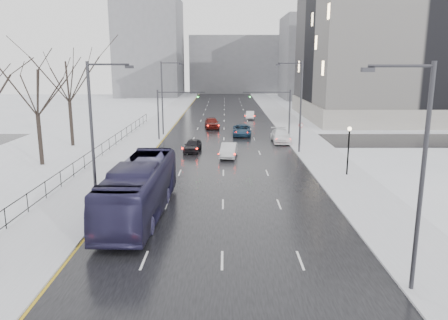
{
  "coord_description": "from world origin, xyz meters",
  "views": [
    {
      "loc": [
        0.14,
        -7.63,
        9.96
      ],
      "look_at": [
        0.07,
        25.43,
        2.5
      ],
      "focal_mm": 35.0,
      "sensor_mm": 36.0,
      "label": 1
    }
  ],
  "objects_px": {
    "tree_park_d": "(43,166)",
    "sedan_right_near": "(229,150)",
    "streetlight_r_near": "(418,169)",
    "streetlight_l_near": "(95,131)",
    "streetlight_r_mid": "(299,103)",
    "tree_park_e": "(73,146)",
    "mast_signal_right": "(281,109)",
    "sedan_right_cross": "(242,130)",
    "sedan_center_near": "(193,145)",
    "no_uturn_sign": "(301,127)",
    "bus": "(140,189)",
    "mast_signal_left": "(166,109)",
    "streetlight_l_far": "(164,94)",
    "sedan_right_distant": "(250,115)",
    "lamppost_r_mid": "(349,144)",
    "sedan_right_far": "(281,136)",
    "sedan_center_far": "(212,123)"
  },
  "relations": [
    {
      "from": "tree_park_e",
      "to": "mast_signal_right",
      "type": "xyz_separation_m",
      "value": [
        25.53,
        4.0,
        4.11
      ]
    },
    {
      "from": "streetlight_r_mid",
      "to": "lamppost_r_mid",
      "type": "distance_m",
      "value": 10.73
    },
    {
      "from": "no_uturn_sign",
      "to": "streetlight_r_mid",
      "type": "bearing_deg",
      "value": -104.48
    },
    {
      "from": "tree_park_e",
      "to": "mast_signal_right",
      "type": "relative_size",
      "value": 2.08
    },
    {
      "from": "mast_signal_right",
      "to": "lamppost_r_mid",
      "type": "bearing_deg",
      "value": -78.46
    },
    {
      "from": "streetlight_r_mid",
      "to": "streetlight_l_far",
      "type": "distance_m",
      "value": 20.27
    },
    {
      "from": "streetlight_l_far",
      "to": "no_uturn_sign",
      "type": "relative_size",
      "value": 3.7
    },
    {
      "from": "sedan_right_near",
      "to": "tree_park_d",
      "type": "bearing_deg",
      "value": -162.1
    },
    {
      "from": "tree_park_d",
      "to": "tree_park_e",
      "type": "height_order",
      "value": "tree_park_e"
    },
    {
      "from": "tree_park_d",
      "to": "streetlight_l_near",
      "type": "xyz_separation_m",
      "value": [
        9.63,
        -14.0,
        5.62
      ]
    },
    {
      "from": "tree_park_e",
      "to": "streetlight_l_far",
      "type": "height_order",
      "value": "streetlight_l_far"
    },
    {
      "from": "streetlight_l_near",
      "to": "mast_signal_right",
      "type": "relative_size",
      "value": 1.54
    },
    {
      "from": "streetlight_r_near",
      "to": "streetlight_l_far",
      "type": "relative_size",
      "value": 1.0
    },
    {
      "from": "mast_signal_left",
      "to": "sedan_center_near",
      "type": "relative_size",
      "value": 1.56
    },
    {
      "from": "sedan_right_near",
      "to": "sedan_right_distant",
      "type": "bearing_deg",
      "value": 88.88
    },
    {
      "from": "lamppost_r_mid",
      "to": "sedan_center_far",
      "type": "relative_size",
      "value": 0.86
    },
    {
      "from": "streetlight_l_near",
      "to": "streetlight_l_far",
      "type": "xyz_separation_m",
      "value": [
        0.0,
        32.0,
        0.0
      ]
    },
    {
      "from": "streetlight_l_near",
      "to": "sedan_right_cross",
      "type": "relative_size",
      "value": 1.89
    },
    {
      "from": "tree_park_e",
      "to": "no_uturn_sign",
      "type": "bearing_deg",
      "value": 0.0
    },
    {
      "from": "sedan_right_near",
      "to": "sedan_center_near",
      "type": "bearing_deg",
      "value": 151.62
    },
    {
      "from": "no_uturn_sign",
      "to": "sedan_right_cross",
      "type": "distance_m",
      "value": 10.38
    },
    {
      "from": "streetlight_l_far",
      "to": "sedan_right_near",
      "type": "distance_m",
      "value": 17.33
    },
    {
      "from": "sedan_right_cross",
      "to": "sedan_right_far",
      "type": "distance_m",
      "value": 6.96
    },
    {
      "from": "mast_signal_right",
      "to": "sedan_right_near",
      "type": "height_order",
      "value": "mast_signal_right"
    },
    {
      "from": "mast_signal_left",
      "to": "lamppost_r_mid",
      "type": "bearing_deg",
      "value": -44.48
    },
    {
      "from": "bus",
      "to": "sedan_center_near",
      "type": "relative_size",
      "value": 3.08
    },
    {
      "from": "bus",
      "to": "streetlight_l_near",
      "type": "bearing_deg",
      "value": 177.56
    },
    {
      "from": "mast_signal_left",
      "to": "sedan_right_cross",
      "type": "distance_m",
      "value": 11.0
    },
    {
      "from": "mast_signal_left",
      "to": "tree_park_d",
      "type": "bearing_deg",
      "value": -126.8
    },
    {
      "from": "sedan_right_cross",
      "to": "sedan_center_far",
      "type": "bearing_deg",
      "value": 124.89
    },
    {
      "from": "streetlight_r_near",
      "to": "streetlight_r_mid",
      "type": "relative_size",
      "value": 1.0
    },
    {
      "from": "tree_park_e",
      "to": "sedan_center_far",
      "type": "bearing_deg",
      "value": 41.43
    },
    {
      "from": "bus",
      "to": "sedan_center_near",
      "type": "height_order",
      "value": "bus"
    },
    {
      "from": "mast_signal_left",
      "to": "sedan_center_near",
      "type": "distance_m",
      "value": 8.98
    },
    {
      "from": "lamppost_r_mid",
      "to": "streetlight_r_near",
      "type": "bearing_deg",
      "value": -98.06
    },
    {
      "from": "tree_park_d",
      "to": "sedan_right_cross",
      "type": "xyz_separation_m",
      "value": [
        20.26,
        17.74,
        0.78
      ]
    },
    {
      "from": "tree_park_d",
      "to": "sedan_right_near",
      "type": "bearing_deg",
      "value": 11.76
    },
    {
      "from": "streetlight_r_near",
      "to": "streetlight_l_near",
      "type": "distance_m",
      "value": 19.15
    },
    {
      "from": "tree_park_e",
      "to": "lamppost_r_mid",
      "type": "height_order",
      "value": "tree_park_e"
    },
    {
      "from": "sedan_right_cross",
      "to": "sedan_right_distant",
      "type": "height_order",
      "value": "sedan_right_cross"
    },
    {
      "from": "tree_park_d",
      "to": "streetlight_l_near",
      "type": "height_order",
      "value": "streetlight_l_near"
    },
    {
      "from": "tree_park_d",
      "to": "sedan_right_distant",
      "type": "bearing_deg",
      "value": 57.87
    },
    {
      "from": "sedan_right_cross",
      "to": "mast_signal_left",
      "type": "bearing_deg",
      "value": -157.17
    },
    {
      "from": "sedan_right_far",
      "to": "tree_park_d",
      "type": "bearing_deg",
      "value": -154.1
    },
    {
      "from": "mast_signal_right",
      "to": "mast_signal_left",
      "type": "xyz_separation_m",
      "value": [
        -14.65,
        0.0,
        0.0
      ]
    },
    {
      "from": "tree_park_d",
      "to": "streetlight_r_mid",
      "type": "xyz_separation_m",
      "value": [
        25.97,
        6.0,
        5.62
      ]
    },
    {
      "from": "mast_signal_left",
      "to": "sedan_right_near",
      "type": "bearing_deg",
      "value": -52.27
    },
    {
      "from": "bus",
      "to": "streetlight_r_mid",
      "type": "bearing_deg",
      "value": 57.62
    },
    {
      "from": "sedan_right_cross",
      "to": "sedan_right_distant",
      "type": "distance_m",
      "value": 18.07
    },
    {
      "from": "streetlight_l_near",
      "to": "sedan_right_distant",
      "type": "height_order",
      "value": "streetlight_l_near"
    }
  ]
}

